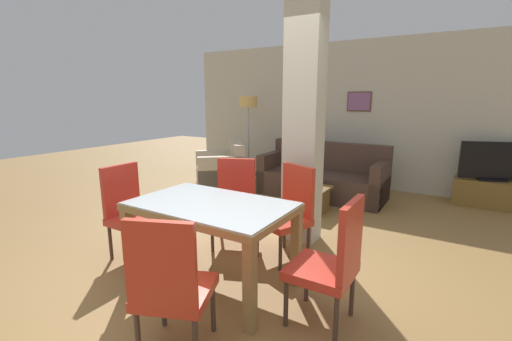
{
  "coord_description": "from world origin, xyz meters",
  "views": [
    {
      "loc": [
        1.84,
        -2.23,
        1.67
      ],
      "look_at": [
        0.0,
        0.76,
        0.92
      ],
      "focal_mm": 24.0,
      "sensor_mm": 36.0,
      "label": 1
    }
  ],
  "objects_px": {
    "dining_table": "(211,221)",
    "tv_stand": "(489,194)",
    "coffee_table": "(308,198)",
    "dining_chair_far_right": "(289,210)",
    "dining_chair_head_right": "(333,260)",
    "tv_screen": "(494,162)",
    "armchair": "(222,171)",
    "sofa": "(323,178)",
    "floor_lamp": "(248,109)",
    "bottle": "(307,180)",
    "dining_chair_near_right": "(170,283)",
    "dining_chair_far_left": "(234,200)",
    "dining_chair_head_left": "(130,209)"
  },
  "relations": [
    {
      "from": "sofa",
      "to": "armchair",
      "type": "xyz_separation_m",
      "value": [
        -1.91,
        -0.36,
        -0.01
      ]
    },
    {
      "from": "dining_chair_far_left",
      "to": "dining_chair_near_right",
      "type": "relative_size",
      "value": 1.0
    },
    {
      "from": "dining_chair_far_right",
      "to": "tv_screen",
      "type": "height_order",
      "value": "tv_screen"
    },
    {
      "from": "coffee_table",
      "to": "dining_chair_head_left",
      "type": "bearing_deg",
      "value": -113.77
    },
    {
      "from": "bottle",
      "to": "floor_lamp",
      "type": "height_order",
      "value": "floor_lamp"
    },
    {
      "from": "dining_table",
      "to": "dining_chair_far_right",
      "type": "xyz_separation_m",
      "value": [
        0.35,
        0.85,
        -0.08
      ]
    },
    {
      "from": "dining_chair_far_right",
      "to": "tv_screen",
      "type": "bearing_deg",
      "value": -98.86
    },
    {
      "from": "dining_table",
      "to": "dining_chair_far_right",
      "type": "distance_m",
      "value": 0.92
    },
    {
      "from": "sofa",
      "to": "tv_stand",
      "type": "bearing_deg",
      "value": -162.71
    },
    {
      "from": "dining_chair_near_right",
      "to": "sofa",
      "type": "relative_size",
      "value": 0.47
    },
    {
      "from": "dining_chair_far_left",
      "to": "dining_chair_head_right",
      "type": "height_order",
      "value": "same"
    },
    {
      "from": "dining_chair_head_left",
      "to": "tv_stand",
      "type": "xyz_separation_m",
      "value": [
        3.35,
        4.02,
        -0.31
      ]
    },
    {
      "from": "dining_chair_near_right",
      "to": "tv_stand",
      "type": "relative_size",
      "value": 0.99
    },
    {
      "from": "floor_lamp",
      "to": "coffee_table",
      "type": "bearing_deg",
      "value": -35.41
    },
    {
      "from": "dining_chair_far_left",
      "to": "dining_chair_head_right",
      "type": "bearing_deg",
      "value": 127.64
    },
    {
      "from": "dining_table",
      "to": "dining_chair_head_left",
      "type": "xyz_separation_m",
      "value": [
        -1.1,
        0.0,
        -0.08
      ]
    },
    {
      "from": "coffee_table",
      "to": "dining_chair_head_right",
      "type": "bearing_deg",
      "value": -63.14
    },
    {
      "from": "dining_chair_near_right",
      "to": "floor_lamp",
      "type": "relative_size",
      "value": 0.58
    },
    {
      "from": "dining_chair_head_right",
      "to": "bottle",
      "type": "relative_size",
      "value": 4.11
    },
    {
      "from": "dining_chair_head_right",
      "to": "dining_chair_near_right",
      "type": "height_order",
      "value": "same"
    },
    {
      "from": "coffee_table",
      "to": "bottle",
      "type": "distance_m",
      "value": 0.28
    },
    {
      "from": "bottle",
      "to": "dining_chair_far_left",
      "type": "bearing_deg",
      "value": -99.55
    },
    {
      "from": "dining_chair_far_left",
      "to": "tv_stand",
      "type": "xyz_separation_m",
      "value": [
        2.6,
        3.17,
        -0.31
      ]
    },
    {
      "from": "dining_chair_far_right",
      "to": "dining_chair_far_left",
      "type": "height_order",
      "value": "same"
    },
    {
      "from": "dining_chair_head_left",
      "to": "dining_chair_near_right",
      "type": "xyz_separation_m",
      "value": [
        1.45,
        -0.84,
        0.0
      ]
    },
    {
      "from": "armchair",
      "to": "tv_stand",
      "type": "relative_size",
      "value": 1.26
    },
    {
      "from": "sofa",
      "to": "bottle",
      "type": "bearing_deg",
      "value": 95.92
    },
    {
      "from": "dining_table",
      "to": "dining_chair_near_right",
      "type": "bearing_deg",
      "value": -67.62
    },
    {
      "from": "dining_chair_far_right",
      "to": "coffee_table",
      "type": "height_order",
      "value": "dining_chair_far_right"
    },
    {
      "from": "dining_chair_near_right",
      "to": "coffee_table",
      "type": "bearing_deg",
      "value": 75.09
    },
    {
      "from": "coffee_table",
      "to": "bottle",
      "type": "xyz_separation_m",
      "value": [
        -0.02,
        0.02,
        0.28
      ]
    },
    {
      "from": "dining_chair_head_right",
      "to": "tv_screen",
      "type": "relative_size",
      "value": 1.06
    },
    {
      "from": "dining_chair_far_left",
      "to": "coffee_table",
      "type": "height_order",
      "value": "dining_chair_far_left"
    },
    {
      "from": "dining_chair_head_right",
      "to": "tv_screen",
      "type": "bearing_deg",
      "value": -15.77
    },
    {
      "from": "dining_chair_head_left",
      "to": "tv_stand",
      "type": "relative_size",
      "value": 0.99
    },
    {
      "from": "coffee_table",
      "to": "tv_screen",
      "type": "distance_m",
      "value": 2.91
    },
    {
      "from": "dining_chair_head_right",
      "to": "sofa",
      "type": "distance_m",
      "value": 3.52
    },
    {
      "from": "coffee_table",
      "to": "tv_stand",
      "type": "distance_m",
      "value": 2.86
    },
    {
      "from": "dining_chair_far_left",
      "to": "dining_chair_head_right",
      "type": "distance_m",
      "value": 1.69
    },
    {
      "from": "armchair",
      "to": "bottle",
      "type": "relative_size",
      "value": 5.23
    },
    {
      "from": "floor_lamp",
      "to": "dining_chair_near_right",
      "type": "bearing_deg",
      "value": -62.69
    },
    {
      "from": "dining_chair_far_left",
      "to": "coffee_table",
      "type": "xyz_separation_m",
      "value": [
        0.28,
        1.5,
        -0.32
      ]
    },
    {
      "from": "dining_table",
      "to": "tv_stand",
      "type": "relative_size",
      "value": 1.41
    },
    {
      "from": "dining_chair_near_right",
      "to": "tv_stand",
      "type": "bearing_deg",
      "value": 46.25
    },
    {
      "from": "armchair",
      "to": "tv_screen",
      "type": "height_order",
      "value": "tv_screen"
    },
    {
      "from": "dining_table",
      "to": "sofa",
      "type": "distance_m",
      "value": 3.28
    },
    {
      "from": "dining_chair_head_right",
      "to": "armchair",
      "type": "height_order",
      "value": "dining_chair_head_right"
    },
    {
      "from": "tv_stand",
      "to": "tv_screen",
      "type": "bearing_deg",
      "value": 0.0
    },
    {
      "from": "bottle",
      "to": "dining_chair_head_left",
      "type": "bearing_deg",
      "value": -113.11
    },
    {
      "from": "dining_table",
      "to": "dining_chair_far_left",
      "type": "height_order",
      "value": "dining_chair_far_left"
    }
  ]
}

